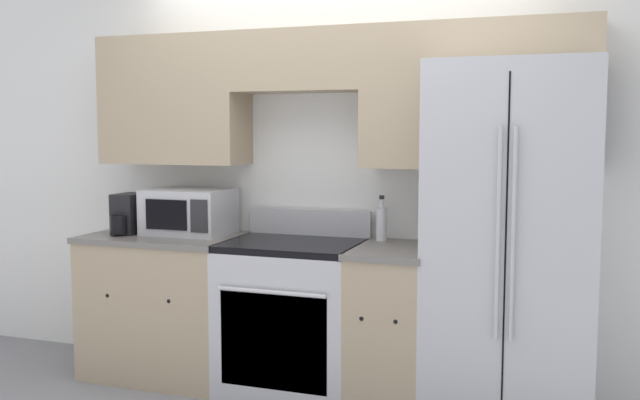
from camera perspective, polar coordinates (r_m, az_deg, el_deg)
The scene contains 8 objects.
wall_back at distance 4.32m, azimuth 1.36°, elevation 4.52°, with size 8.00×0.39×2.60m.
lower_cabinets_left at distance 4.63m, azimuth -12.22°, elevation -8.18°, with size 0.95×0.64×0.89m.
lower_cabinets_right at distance 4.08m, azimuth 5.78°, elevation -9.95°, with size 0.43×0.64×0.89m.
oven_range at distance 4.25m, azimuth -2.16°, elevation -9.23°, with size 0.79×0.65×1.05m.
refrigerator at distance 3.96m, azimuth 15.08°, elevation -3.21°, with size 0.86×0.81×1.90m.
microwave at distance 4.53m, azimuth -10.42°, elevation -0.91°, with size 0.51×0.40×0.28m.
bottle at distance 4.19m, azimuth 4.95°, elevation -1.84°, with size 0.06×0.06×0.27m.
paper_towel_holder at distance 4.63m, azimuth -15.08°, elevation -1.15°, with size 0.15×0.28×0.25m.
Camera 1 is at (1.34, -3.52, 1.55)m, focal length 40.00 mm.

